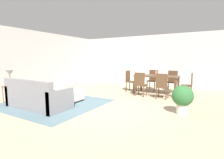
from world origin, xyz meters
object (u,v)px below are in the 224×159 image
ottoman_table (67,94)px  dining_chair_far_right (172,80)px  couch (37,98)px  vase_centerpiece (156,73)px  dining_chair_near_right (162,85)px  dining_chair_far_left (153,79)px  dining_chair_head_west (130,80)px  side_table (11,89)px  potted_plant (182,97)px  dining_table (157,78)px  dining_chair_near_left (140,83)px  dining_chair_head_east (189,83)px  table_lamp (10,73)px

ottoman_table → dining_chair_far_right: size_ratio=1.24×
couch → vase_centerpiece: bearing=57.1°
dining_chair_near_right → dining_chair_far_left: same height
ottoman_table → dining_chair_head_west: size_ratio=1.24×
couch → dining_chair_near_right: 4.15m
side_table → dining_chair_near_right: bearing=35.5°
dining_chair_near_right → dining_chair_far_left: size_ratio=1.00×
couch → dining_chair_far_right: dining_chair_far_right is taller
couch → dining_chair_far_left: dining_chair_far_left is taller
dining_chair_far_left → potted_plant: bearing=-61.0°
vase_centerpiece → potted_plant: (1.34, -2.29, -0.40)m
dining_chair_far_right → dining_chair_head_west: same height
vase_centerpiece → dining_chair_near_right: bearing=-61.7°
dining_table → dining_chair_far_right: size_ratio=1.86×
potted_plant → dining_table: bearing=119.9°
side_table → dining_chair_near_left: bearing=42.0°
dining_table → dining_chair_head_east: 1.23m
side_table → dining_chair_head_west: dining_chair_head_west is taller
couch → dining_table: bearing=56.7°
table_lamp → dining_chair_far_left: bearing=53.8°
dining_table → dining_chair_head_west: bearing=-178.5°
dining_chair_near_left → dining_chair_far_right: same height
side_table → dining_chair_near_right: (4.19, 2.99, 0.07)m
dining_chair_head_east → dining_chair_far_left: bearing=153.7°
ottoman_table → dining_chair_head_west: dining_chair_head_west is taller
couch → vase_centerpiece: size_ratio=10.86×
couch → dining_chair_far_left: bearing=65.4°
dining_chair_head_east → side_table: bearing=-142.6°
potted_plant → vase_centerpiece: bearing=120.2°
dining_table → dining_chair_head_west: dining_chair_head_west is taller
table_lamp → potted_plant: bearing=16.9°
table_lamp → dining_chair_head_west: 4.60m
ottoman_table → dining_chair_near_right: (2.81, 1.83, 0.30)m
ottoman_table → dining_chair_near_right: dining_chair_near_right is taller
dining_chair_head_west → potted_plant: bearing=-42.0°
dining_chair_head_east → vase_centerpiece: 1.30m
dining_chair_head_west → dining_chair_near_left: bearing=-44.2°
dining_chair_far_right → dining_table: bearing=-121.1°
ottoman_table → dining_table: 3.59m
dining_chair_near_right → dining_chair_far_left: 1.81m
dining_table → potted_plant: same height
table_lamp → dining_chair_far_right: (4.24, 4.59, -0.45)m
dining_chair_head_west → potted_plant: (2.49, -2.24, -0.07)m
dining_chair_near_left → dining_chair_near_right: size_ratio=1.00×
side_table → dining_chair_far_right: bearing=47.3°
dining_chair_far_left → dining_chair_head_west: size_ratio=1.00×
potted_plant → ottoman_table: bearing=-174.1°
ottoman_table → dining_chair_head_east: bearing=36.3°
couch → potted_plant: (3.79, 1.50, 0.16)m
couch → potted_plant: bearing=21.6°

